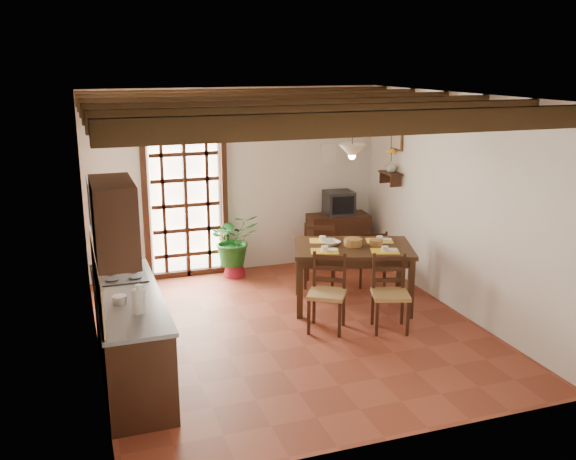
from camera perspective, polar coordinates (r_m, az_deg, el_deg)
name	(u,v)px	position (r m, az deg, el deg)	size (l,w,h in m)	color
ground_plane	(291,330)	(7.92, 0.27, -8.84)	(5.00, 5.00, 0.00)	brown
room_shell	(291,183)	(7.38, 0.29, 4.18)	(4.52, 5.02, 2.81)	silver
ceiling_beams	(291,106)	(7.27, 0.30, 10.97)	(4.50, 4.34, 0.20)	black
french_door	(185,200)	(9.63, -9.10, 2.66)	(1.26, 0.11, 2.32)	white
kitchen_counter	(130,335)	(6.82, -13.86, -9.04)	(0.64, 2.25, 1.38)	black
upper_cabinet	(114,221)	(5.70, -15.21, 0.79)	(0.35, 0.80, 0.70)	black
range_hood	(108,204)	(6.95, -15.74, 2.25)	(0.38, 0.60, 0.54)	white
counter_items	(126,287)	(6.72, -14.19, -4.95)	(0.50, 1.43, 0.25)	black
dining_table	(353,254)	(8.45, 5.77, -2.12)	(1.77, 1.43, 0.83)	#321E10
chair_near_left	(327,307)	(7.83, 3.47, -6.83)	(0.59, 0.58, 0.94)	#A37C45
chair_near_right	(390,307)	(7.91, 9.03, -6.79)	(0.53, 0.52, 0.92)	#A37C45
chair_far_left	(320,266)	(9.29, 2.86, -3.18)	(0.59, 0.59, 0.98)	#A37C45
chair_far_right	(373,268)	(9.38, 7.54, -3.36)	(0.52, 0.51, 0.86)	#A37C45
table_setting	(353,238)	(8.39, 5.81, -0.67)	(1.12, 0.74, 0.10)	yellow
table_bowl	(332,243)	(8.44, 3.91, -1.15)	(0.22, 0.22, 0.05)	white
sideboard	(338,239)	(10.29, 4.46, -0.82)	(0.96, 0.43, 0.82)	black
crt_tv	(339,203)	(10.13, 4.55, 2.43)	(0.46, 0.42, 0.37)	black
fuse_box	(328,154)	(10.21, 3.62, 6.78)	(0.25, 0.03, 0.32)	white
plant_pot	(235,269)	(9.78, -4.78, -3.49)	(0.34, 0.34, 0.21)	maroon
potted_plant	(234,240)	(9.65, -4.84, -0.89)	(1.87, 1.61, 2.09)	#144C19
wall_shelf	(390,176)	(9.73, 9.09, 4.80)	(0.20, 0.42, 0.20)	black
shelf_vase	(391,166)	(9.71, 9.13, 5.60)	(0.15, 0.15, 0.15)	#B2BFB2
shelf_flowers	(391,152)	(9.68, 9.18, 6.82)	(0.14, 0.14, 0.36)	yellow
framed_picture	(397,139)	(9.69, 9.66, 7.96)	(0.03, 0.32, 0.32)	brown
pendant_lamp	(352,150)	(8.25, 5.72, 7.10)	(0.36, 0.36, 0.84)	black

